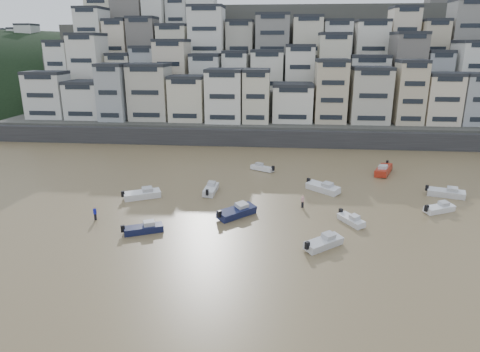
# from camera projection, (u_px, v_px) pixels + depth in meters

# --- Properties ---
(harbor_wall) EXTENTS (140.00, 3.00, 3.50)m
(harbor_wall) POSITION_uv_depth(u_px,v_px,m) (285.00, 138.00, 90.00)
(harbor_wall) COLOR #38383A
(harbor_wall) RESTS_ON ground
(hillside) EXTENTS (141.04, 66.00, 50.00)m
(hillside) POSITION_uv_depth(u_px,v_px,m) (302.00, 72.00, 124.12)
(hillside) COLOR #4C4C47
(hillside) RESTS_ON ground
(headland) EXTENTS (216.00, 135.00, 53.33)m
(headland) POSITION_uv_depth(u_px,v_px,m) (14.00, 99.00, 166.57)
(headland) COLOR black
(headland) RESTS_ON ground
(boat_a) EXTENTS (4.95, 4.58, 1.39)m
(boat_a) POSITION_uv_depth(u_px,v_px,m) (324.00, 242.00, 45.32)
(boat_a) COLOR silver
(boat_a) RESTS_ON ground
(boat_b) EXTENTS (3.38, 4.43, 1.17)m
(boat_b) POSITION_uv_depth(u_px,v_px,m) (351.00, 219.00, 51.43)
(boat_b) COLOR silver
(boat_b) RESTS_ON ground
(boat_c) EXTENTS (5.39, 5.51, 1.58)m
(boat_c) POSITION_uv_depth(u_px,v_px,m) (237.00, 211.00, 53.43)
(boat_c) COLOR #151B42
(boat_c) RESTS_ON ground
(boat_d) EXTENTS (4.83, 3.46, 1.27)m
(boat_d) POSITION_uv_depth(u_px,v_px,m) (440.00, 207.00, 54.94)
(boat_d) COLOR white
(boat_d) RESTS_ON ground
(boat_e) EXTENTS (5.47, 5.20, 1.55)m
(boat_e) POSITION_uv_depth(u_px,v_px,m) (323.00, 187.00, 62.46)
(boat_e) COLOR silver
(boat_e) RESTS_ON ground
(boat_f) EXTENTS (1.92, 5.34, 1.44)m
(boat_f) POSITION_uv_depth(u_px,v_px,m) (211.00, 188.00, 62.06)
(boat_f) COLOR silver
(boat_f) RESTS_ON ground
(boat_g) EXTENTS (5.67, 3.30, 1.47)m
(boat_g) POSITION_uv_depth(u_px,v_px,m) (446.00, 192.00, 60.46)
(boat_g) COLOR silver
(boat_g) RESTS_ON ground
(boat_h) EXTENTS (4.65, 3.50, 1.23)m
(boat_h) POSITION_uv_depth(u_px,v_px,m) (262.00, 167.00, 72.94)
(boat_h) COLOR silver
(boat_h) RESTS_ON ground
(boat_i) EXTENTS (4.46, 6.78, 1.76)m
(boat_i) POSITION_uv_depth(u_px,v_px,m) (384.00, 169.00, 71.17)
(boat_i) COLOR #A52514
(boat_i) RESTS_ON ground
(boat_j) EXTENTS (5.05, 3.46, 1.32)m
(boat_j) POSITION_uv_depth(u_px,v_px,m) (143.00, 227.00, 48.94)
(boat_j) COLOR #13193C
(boat_j) RESTS_ON ground
(boat_k) EXTENTS (5.74, 4.13, 1.51)m
(boat_k) POSITION_uv_depth(u_px,v_px,m) (142.00, 193.00, 59.78)
(boat_k) COLOR white
(boat_k) RESTS_ON ground
(person_blue) EXTENTS (0.44, 0.44, 1.74)m
(person_blue) POSITION_uv_depth(u_px,v_px,m) (95.00, 213.00, 52.38)
(person_blue) COLOR #161CA6
(person_blue) RESTS_ON ground
(person_pink) EXTENTS (0.44, 0.44, 1.74)m
(person_pink) POSITION_uv_depth(u_px,v_px,m) (303.00, 201.00, 56.41)
(person_pink) COLOR pink
(person_pink) RESTS_ON ground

